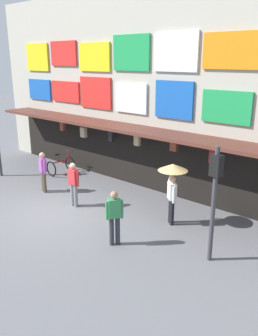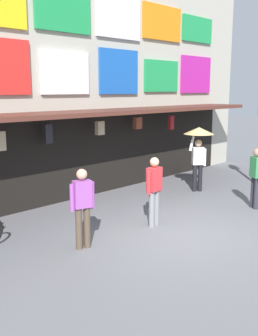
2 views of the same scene
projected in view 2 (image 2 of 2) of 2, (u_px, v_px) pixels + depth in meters
The scene contains 6 objects.
ground_plane at pixel (175, 233), 9.15m from camera, with size 80.00×80.00×0.00m, color slate.
shopfront at pixel (52, 64), 11.50m from camera, with size 18.00×2.60×8.00m.
pedestrian_in_red at pixel (82, 204), 8.11m from camera, with size 0.51×0.32×1.68m.
pedestrian_in_yellow at pixel (154, 188), 9.46m from camera, with size 0.53×0.25×1.68m.
pedestrian_in_blue at pixel (256, 175), 10.91m from camera, with size 0.39×0.45×1.68m.
pedestrian_with_umbrella at pixel (199, 141), 12.62m from camera, with size 0.96×0.96×2.08m.
Camera 2 is at (-6.96, -5.30, 3.24)m, focal length 42.56 mm.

